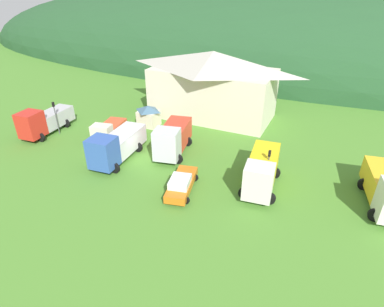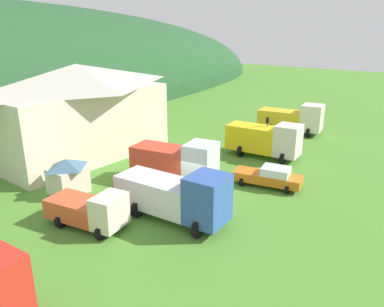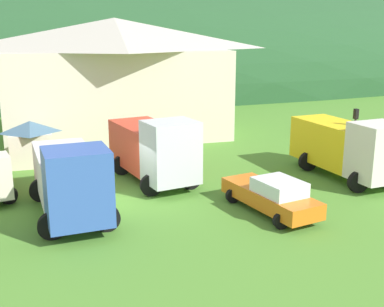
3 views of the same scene
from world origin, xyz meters
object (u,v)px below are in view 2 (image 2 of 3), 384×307
object	(u,v)px
box_truck_blue	(177,195)
tow_truck_silver	(177,162)
service_pickup_orange	(269,176)
traffic_cone_near_pickup	(121,192)
flatbed_truck_yellow	(266,139)
heavy_rig_striped	(294,118)
play_shed_cream	(68,176)
traffic_light_east	(267,132)
depot_building	(79,110)
light_truck_cream	(91,210)

from	to	relation	value
box_truck_blue	tow_truck_silver	xyz separation A→B (m)	(4.56, 3.79, 0.12)
service_pickup_orange	traffic_cone_near_pickup	distance (m)	11.58
box_truck_blue	flatbed_truck_yellow	xyz separation A→B (m)	(14.81, 1.41, 0.08)
tow_truck_silver	heavy_rig_striped	distance (m)	20.27
play_shed_cream	traffic_light_east	world-z (taller)	traffic_light_east
service_pickup_orange	depot_building	bearing A→B (deg)	-178.94
tow_truck_silver	flatbed_truck_yellow	size ratio (longest dim) A/B	1.00
light_truck_cream	traffic_light_east	size ratio (longest dim) A/B	1.44
light_truck_cream	heavy_rig_striped	distance (m)	28.80
box_truck_blue	traffic_cone_near_pickup	world-z (taller)	box_truck_blue
tow_truck_silver	heavy_rig_striped	size ratio (longest dim) A/B	0.94
flatbed_truck_yellow	traffic_light_east	distance (m)	0.72
traffic_cone_near_pickup	flatbed_truck_yellow	bearing A→B (deg)	-18.41
tow_truck_silver	traffic_light_east	world-z (taller)	traffic_light_east
light_truck_cream	flatbed_truck_yellow	size ratio (longest dim) A/B	0.76
service_pickup_orange	traffic_cone_near_pickup	bearing A→B (deg)	-148.56
play_shed_cream	flatbed_truck_yellow	world-z (taller)	flatbed_truck_yellow
tow_truck_silver	box_truck_blue	bearing A→B (deg)	-62.11
box_truck_blue	service_pickup_orange	xyz separation A→B (m)	(8.61, -2.18, -0.92)
play_shed_cream	light_truck_cream	size ratio (longest dim) A/B	0.49
play_shed_cream	heavy_rig_striped	distance (m)	27.36
flatbed_truck_yellow	service_pickup_orange	xyz separation A→B (m)	(-6.20, -3.59, -1.00)
flatbed_truck_yellow	depot_building	bearing A→B (deg)	-149.95
light_truck_cream	tow_truck_silver	world-z (taller)	tow_truck_silver
box_truck_blue	tow_truck_silver	bearing A→B (deg)	124.62
box_truck_blue	tow_truck_silver	size ratio (longest dim) A/B	1.10
play_shed_cream	traffic_light_east	xyz separation A→B (m)	(17.09, -7.58, 0.97)
service_pickup_orange	heavy_rig_striped	bearing A→B (deg)	94.99
tow_truck_silver	flatbed_truck_yellow	xyz separation A→B (m)	(10.25, -2.38, -0.04)
box_truck_blue	heavy_rig_striped	size ratio (longest dim) A/B	1.04
depot_building	traffic_light_east	world-z (taller)	depot_building
service_pickup_orange	traffic_cone_near_pickup	xyz separation A→B (m)	(-8.01, 8.32, -0.83)
traffic_cone_near_pickup	tow_truck_silver	bearing A→B (deg)	-30.66
depot_building	traffic_light_east	bearing A→B (deg)	-52.26
heavy_rig_striped	box_truck_blue	bearing A→B (deg)	-92.90
light_truck_cream	heavy_rig_striped	world-z (taller)	heavy_rig_striped
heavy_rig_striped	traffic_cone_near_pickup	distance (m)	24.48
play_shed_cream	light_truck_cream	xyz separation A→B (m)	(-2.14, -5.48, -0.22)
traffic_light_east	traffic_cone_near_pickup	xyz separation A→B (m)	(-14.66, 4.57, -2.37)
traffic_light_east	flatbed_truck_yellow	bearing A→B (deg)	-161.00
depot_building	flatbed_truck_yellow	xyz separation A→B (m)	(10.51, -14.32, -2.70)
tow_truck_silver	heavy_rig_striped	xyz separation A→B (m)	(20.25, -0.88, -0.09)
depot_building	service_pickup_orange	distance (m)	18.79
box_truck_blue	traffic_cone_near_pickup	distance (m)	6.41
tow_truck_silver	traffic_light_east	distance (m)	10.95
depot_building	traffic_light_east	size ratio (longest dim) A/B	4.46
heavy_rig_striped	depot_building	bearing A→B (deg)	-131.59
box_truck_blue	traffic_light_east	xyz separation A→B (m)	(15.26, 1.56, 0.62)
tow_truck_silver	traffic_cone_near_pickup	xyz separation A→B (m)	(-3.95, 2.34, -1.87)
light_truck_cream	tow_truck_silver	xyz separation A→B (m)	(8.53, 0.13, 0.70)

